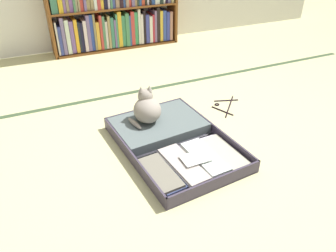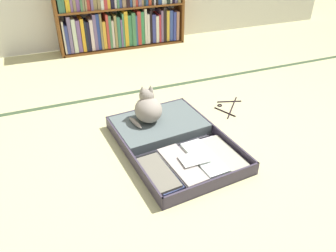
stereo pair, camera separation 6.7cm
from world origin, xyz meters
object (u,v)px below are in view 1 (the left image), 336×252
object	(u,v)px
bookshelf	(114,10)
black_cat	(147,108)
open_suitcase	(170,139)
clothes_hanger	(225,106)

from	to	relation	value
bookshelf	black_cat	xyz separation A→B (m)	(-0.33, -1.89, -0.26)
bookshelf	open_suitcase	bearing A→B (deg)	-96.66
bookshelf	black_cat	bearing A→B (deg)	-99.82
black_cat	open_suitcase	bearing A→B (deg)	-70.92
bookshelf	clothes_hanger	bearing A→B (deg)	-77.39
open_suitcase	black_cat	distance (m)	0.28
black_cat	clothes_hanger	bearing A→B (deg)	6.08
black_cat	bookshelf	bearing A→B (deg)	80.18
open_suitcase	clothes_hanger	distance (m)	0.72
bookshelf	open_suitcase	world-z (taller)	bookshelf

